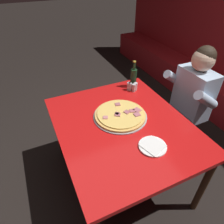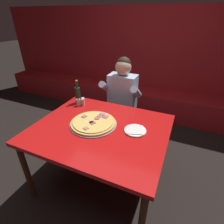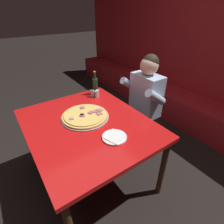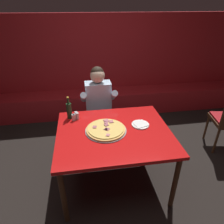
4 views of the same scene
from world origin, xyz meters
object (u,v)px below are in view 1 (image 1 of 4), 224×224
object	(u,v)px
beer_bottle	(133,77)
shaker_parmesan	(136,87)
shaker_red_pepper_flakes	(129,87)
diner_seated_blue_shirt	(185,101)
shaker_oregano	(134,88)
shaker_black_pepper	(130,87)
pizza	(120,115)
main_dining_table	(122,130)
plate_white_paper	(153,146)

from	to	relation	value
beer_bottle	shaker_parmesan	distance (m)	0.11
shaker_red_pepper_flakes	diner_seated_blue_shirt	distance (m)	0.61
shaker_oregano	shaker_red_pepper_flakes	bearing A→B (deg)	-148.46
shaker_oregano	shaker_black_pepper	bearing A→B (deg)	-149.11
shaker_oregano	shaker_red_pepper_flakes	xyz separation A→B (m)	(-0.05, -0.03, 0.00)
pizza	shaker_oregano	distance (m)	0.45
shaker_parmesan	beer_bottle	bearing A→B (deg)	169.40
shaker_oregano	main_dining_table	bearing A→B (deg)	-39.97
plate_white_paper	shaker_parmesan	world-z (taller)	shaker_parmesan
main_dining_table	shaker_black_pepper	bearing A→B (deg)	144.64
shaker_oregano	diner_seated_blue_shirt	world-z (taller)	diner_seated_blue_shirt
shaker_black_pepper	pizza	bearing A→B (deg)	-39.33
shaker_red_pepper_flakes	shaker_black_pepper	world-z (taller)	same
plate_white_paper	shaker_red_pepper_flakes	size ratio (longest dim) A/B	2.44
shaker_red_pepper_flakes	pizza	bearing A→B (deg)	-37.69
shaker_red_pepper_flakes	shaker_parmesan	bearing A→B (deg)	60.87
shaker_parmesan	shaker_oregano	xyz separation A→B (m)	(0.02, -0.03, 0.00)
shaker_black_pepper	diner_seated_blue_shirt	bearing A→B (deg)	52.90
main_dining_table	shaker_black_pepper	xyz separation A→B (m)	(-0.45, 0.32, 0.11)
shaker_red_pepper_flakes	diner_seated_blue_shirt	world-z (taller)	diner_seated_blue_shirt
diner_seated_blue_shirt	main_dining_table	bearing A→B (deg)	-83.00
plate_white_paper	diner_seated_blue_shirt	bearing A→B (deg)	121.42
shaker_oregano	diner_seated_blue_shirt	size ratio (longest dim) A/B	0.07
pizza	shaker_red_pepper_flakes	distance (m)	0.47
shaker_red_pepper_flakes	plate_white_paper	bearing A→B (deg)	-16.20
main_dining_table	shaker_black_pepper	distance (m)	0.56
shaker_red_pepper_flakes	main_dining_table	bearing A→B (deg)	-34.01
main_dining_table	pizza	distance (m)	0.13
beer_bottle	main_dining_table	bearing A→B (deg)	-37.54
main_dining_table	plate_white_paper	world-z (taller)	plate_white_paper
shaker_red_pepper_flakes	shaker_black_pepper	xyz separation A→B (m)	(0.01, 0.01, 0.00)
pizza	shaker_black_pepper	xyz separation A→B (m)	(-0.36, 0.29, 0.02)
main_dining_table	beer_bottle	distance (m)	0.67
main_dining_table	diner_seated_blue_shirt	xyz separation A→B (m)	(-0.10, 0.79, 0.01)
shaker_black_pepper	beer_bottle	bearing A→B (deg)	129.02
pizza	shaker_black_pepper	distance (m)	0.47
main_dining_table	shaker_parmesan	bearing A→B (deg)	138.72
main_dining_table	plate_white_paper	distance (m)	0.35
beer_bottle	shaker_black_pepper	xyz separation A→B (m)	(0.06, -0.07, -0.07)
pizza	shaker_oregano	world-z (taller)	shaker_oregano
shaker_parmesan	shaker_red_pepper_flakes	size ratio (longest dim) A/B	1.00
beer_bottle	shaker_red_pepper_flakes	xyz separation A→B (m)	(0.05, -0.08, -0.07)
main_dining_table	diner_seated_blue_shirt	size ratio (longest dim) A/B	1.02
pizza	plate_white_paper	bearing A→B (deg)	7.40
pizza	shaker_oregano	bearing A→B (deg)	135.05
plate_white_paper	shaker_oregano	world-z (taller)	shaker_oregano
shaker_parmesan	diner_seated_blue_shirt	bearing A→B (deg)	51.32
shaker_red_pepper_flakes	shaker_oregano	bearing A→B (deg)	31.54
main_dining_table	pizza	xyz separation A→B (m)	(-0.09, 0.02, 0.09)
pizza	shaker_oregano	xyz separation A→B (m)	(-0.32, 0.32, 0.02)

